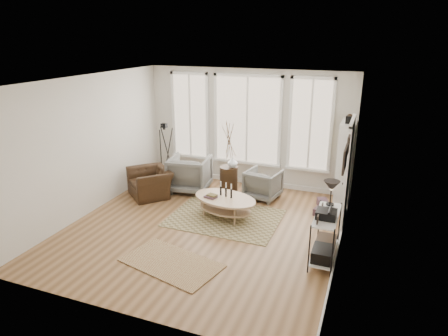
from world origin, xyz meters
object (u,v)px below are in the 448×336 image
at_px(bookcase, 345,164).
at_px(side_table, 229,158).
at_px(accent_chair, 150,183).
at_px(armchair_right, 263,184).
at_px(armchair_left, 190,174).
at_px(low_shelf, 326,232).
at_px(coffee_table, 225,202).

xyz_separation_m(bookcase, side_table, (-2.64, -0.25, -0.08)).
bearing_deg(accent_chair, bookcase, 56.15).
bearing_deg(side_table, accent_chair, -152.39).
distance_m(armchair_right, accent_chair, 2.67).
bearing_deg(accent_chair, armchair_left, 82.40).
xyz_separation_m(low_shelf, accent_chair, (-4.25, 1.40, -0.19)).
height_order(armchair_left, accent_chair, armchair_left).
height_order(bookcase, coffee_table, bookcase).
xyz_separation_m(armchair_left, accent_chair, (-0.74, -0.64, -0.11)).
height_order(coffee_table, side_table, side_table).
bearing_deg(bookcase, accent_chair, -165.35).
xyz_separation_m(coffee_table, armchair_left, (-1.33, 1.11, 0.09)).
distance_m(bookcase, low_shelf, 2.56).
bearing_deg(coffee_table, bookcase, 35.51).
relative_size(bookcase, low_shelf, 1.58).
height_order(bookcase, accent_chair, bookcase).
relative_size(low_shelf, armchair_left, 1.36).
relative_size(low_shelf, armchair_right, 1.73).
bearing_deg(armchair_left, side_table, -174.16).
distance_m(armchair_left, side_table, 1.05).
relative_size(low_shelf, side_table, 0.72).
xyz_separation_m(bookcase, armchair_left, (-3.57, -0.49, -0.52)).
bearing_deg(low_shelf, side_table, 138.75).
xyz_separation_m(bookcase, armchair_right, (-1.76, -0.30, -0.61)).
bearing_deg(armchair_right, accent_chair, 27.86).
distance_m(bookcase, armchair_left, 3.64).
relative_size(armchair_right, accent_chair, 0.75).
xyz_separation_m(coffee_table, side_table, (-0.40, 1.34, 0.53)).
bearing_deg(accent_chair, side_table, 69.11).
relative_size(bookcase, armchair_left, 2.15).
height_order(coffee_table, armchair_left, armchair_left).
distance_m(armchair_right, side_table, 1.03).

